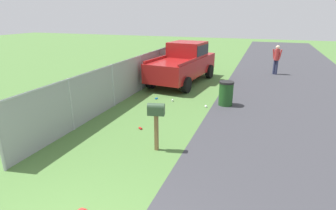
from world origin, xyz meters
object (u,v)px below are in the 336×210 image
object	(u,v)px
mailbox	(156,113)
trash_bin	(226,93)
pickup_truck	(184,62)
pedestrian	(277,58)

from	to	relation	value
mailbox	trash_bin	world-z (taller)	mailbox
mailbox	pickup_truck	world-z (taller)	pickup_truck
trash_bin	pedestrian	size ratio (longest dim) A/B	0.56
pickup_truck	pedestrian	distance (m)	5.97
pedestrian	pickup_truck	bearing A→B (deg)	-26.38
pickup_truck	pedestrian	xyz separation A→B (m)	(3.73, -4.67, -0.09)
mailbox	pickup_truck	xyz separation A→B (m)	(7.62, 1.50, 0.04)
pickup_truck	pedestrian	size ratio (longest dim) A/B	3.06
mailbox	pickup_truck	bearing A→B (deg)	-1.67
trash_bin	pedestrian	xyz separation A→B (m)	(6.89, -1.97, 0.52)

